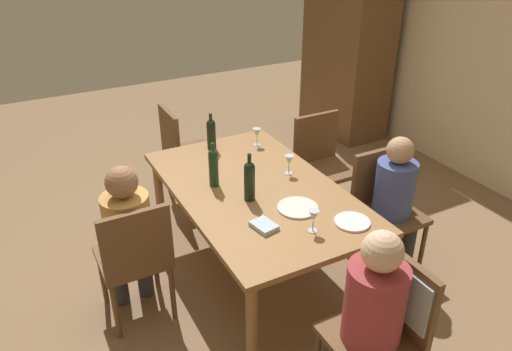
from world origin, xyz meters
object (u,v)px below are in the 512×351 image
at_px(wine_bottle_short_olive, 249,180).
at_px(wine_glass_near_right, 314,216).
at_px(dining_table, 256,197).
at_px(chair_left_end, 183,148).
at_px(dinner_plate_guest_left, 298,208).
at_px(wine_bottle_tall_green, 213,166).
at_px(armoire_cabinet, 348,42).
at_px(chair_near, 135,255).
at_px(person_man_guest, 369,313).
at_px(chair_right_end, 390,313).
at_px(person_man_bearded, 396,197).
at_px(wine_bottle_dark_red, 211,133).
at_px(chair_far_right, 384,202).
at_px(person_woman_host, 128,231).
at_px(handbag, 348,223).
at_px(chair_far_left, 322,159).
at_px(wine_glass_centre, 257,133).
at_px(dinner_plate_host, 352,222).
at_px(wine_glass_near_left, 289,161).

relative_size(wine_bottle_short_olive, wine_glass_near_right, 2.30).
relative_size(dining_table, chair_left_end, 1.99).
height_order(wine_glass_near_right, dinner_plate_guest_left, wine_glass_near_right).
bearing_deg(wine_bottle_tall_green, armoire_cabinet, 125.89).
height_order(chair_near, person_man_guest, person_man_guest).
relative_size(chair_right_end, wine_glass_near_right, 6.17).
bearing_deg(person_man_guest, chair_left_end, 1.36).
height_order(dining_table, chair_near, chair_near).
distance_m(person_man_bearded, wine_bottle_dark_red, 1.53).
xyz_separation_m(chair_far_right, person_woman_host, (-0.35, -1.85, 0.12)).
xyz_separation_m(chair_near, wine_bottle_short_olive, (0.03, 0.81, 0.36)).
relative_size(chair_far_right, person_man_bearded, 0.84).
bearing_deg(chair_far_right, handbag, -90.00).
bearing_deg(chair_near, chair_left_end, 58.79).
relative_size(wine_bottle_tall_green, handbag, 1.19).
bearing_deg(wine_bottle_short_olive, chair_far_right, 78.69).
height_order(person_woman_host, person_man_bearded, person_woman_host).
xyz_separation_m(armoire_cabinet, person_man_guest, (3.31, -2.32, -0.43)).
bearing_deg(chair_far_left, wine_glass_centre, -13.70).
bearing_deg(dinner_plate_guest_left, wine_bottle_tall_green, -146.61).
height_order(wine_bottle_dark_red, wine_glass_near_right, wine_bottle_dark_red).
distance_m(chair_near, handbag, 1.90).
height_order(dining_table, chair_far_left, chair_far_left).
distance_m(wine_glass_centre, handbag, 1.10).
bearing_deg(wine_glass_near_right, dining_table, -174.71).
height_order(person_woman_host, person_man_guest, person_man_guest).
xyz_separation_m(chair_near, person_man_guest, (1.21, 0.90, 0.13)).
relative_size(wine_bottle_dark_red, wine_glass_near_right, 2.06).
bearing_deg(chair_near, chair_right_end, -49.03).
distance_m(chair_near, person_man_guest, 1.51).
bearing_deg(chair_far_right, person_man_bearded, 90.00).
distance_m(chair_near, wine_glass_centre, 1.50).
relative_size(dining_table, chair_near, 1.99).
height_order(chair_left_end, wine_bottle_tall_green, wine_bottle_tall_green).
relative_size(person_man_bearded, wine_glass_centre, 7.38).
relative_size(wine_bottle_short_olive, dinner_plate_host, 1.50).
xyz_separation_m(chair_far_right, chair_left_end, (-1.62, -1.01, 0.00)).
height_order(person_woman_host, handbag, person_woman_host).
bearing_deg(wine_glass_near_left, person_man_bearded, 49.62).
xyz_separation_m(armoire_cabinet, chair_far_right, (2.34, -1.37, -0.56)).
xyz_separation_m(person_man_bearded, wine_glass_centre, (-1.08, -0.58, 0.21)).
height_order(chair_far_right, chair_far_left, same).
xyz_separation_m(person_woman_host, person_man_bearded, (0.46, 1.85, -0.01)).
bearing_deg(person_man_bearded, wine_glass_centre, -61.76).
distance_m(armoire_cabinet, wine_bottle_dark_red, 2.64).
height_order(wine_glass_near_left, dinner_plate_guest_left, wine_glass_near_left).
height_order(chair_left_end, wine_glass_centre, chair_left_end).
relative_size(person_man_guest, wine_glass_near_left, 7.71).
bearing_deg(chair_right_end, chair_near, 40.97).
height_order(wine_bottle_short_olive, handbag, wine_bottle_short_olive).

